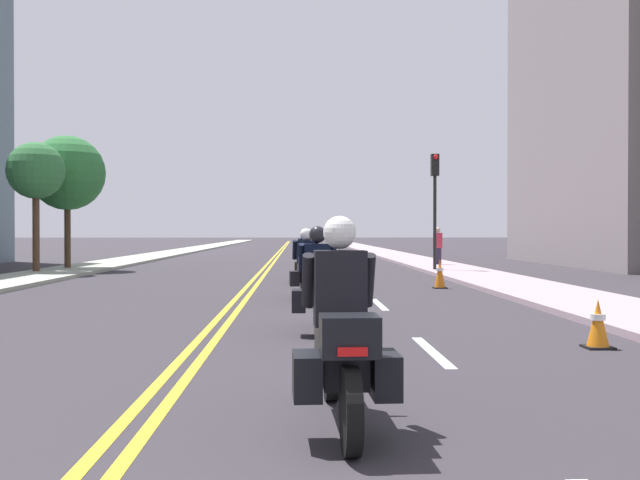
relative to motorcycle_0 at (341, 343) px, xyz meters
The scene contains 16 objects.
ground_plane 43.62m from the motorcycle_0, 92.10° to the left, with size 264.00×264.00×0.00m, color #2E2A30.
sidewalk_left 44.47m from the motorcycle_0, 101.38° to the left, with size 2.51×144.00×0.12m, color #9EA391.
sidewalk_right 43.95m from the motorcycle_0, 82.70° to the left, with size 2.51×144.00×0.12m, color #9F8791.
centreline_yellow_inner 43.63m from the motorcycle_0, 92.26° to the left, with size 0.12×132.00×0.01m, color yellow.
centreline_yellow_outer 43.62m from the motorcycle_0, 91.94° to the left, with size 0.12×132.00×0.01m, color yellow.
lane_dashes_white 24.63m from the motorcycle_0, 86.83° to the left, with size 0.14×56.40×0.01m.
motorcycle_0 is the anchor object (origin of this frame).
motorcycle_1 5.42m from the motorcycle_0, 90.29° to the left, with size 0.77×2.21×1.60m.
motorcycle_2 10.64m from the motorcycle_0, 90.74° to the left, with size 0.78×2.22×1.58m.
motorcycle_3 15.80m from the motorcycle_0, 90.09° to the left, with size 0.76×2.17×1.59m.
traffic_cone_1 5.21m from the motorcycle_0, 46.71° to the left, with size 0.35×0.35×0.64m.
traffic_cone_2 14.29m from the motorcycle_0, 75.96° to the left, with size 0.36×0.36×0.79m.
traffic_light_near 21.93m from the motorcycle_0, 77.48° to the left, with size 0.28×0.38×4.36m.
pedestrian_2 26.00m from the motorcycle_0, 77.51° to the left, with size 0.41×0.33×1.69m.
street_tree_0 22.82m from the motorcycle_0, 114.85° to the left, with size 2.00×2.00×4.66m.
street_tree_1 24.99m from the motorcycle_0, 111.74° to the left, with size 2.87×2.87×5.20m.
Camera 1 is at (1.26, -1.22, 1.52)m, focal length 41.40 mm.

